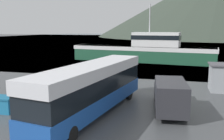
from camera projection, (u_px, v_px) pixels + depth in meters
water_surface at (174, 38)px, 142.86m from camera, size 240.00×240.00×0.00m
hill_backdrop at (222, 2)px, 173.38m from camera, size 173.35×173.35×48.08m
tour_bus at (93, 87)px, 16.77m from camera, size 4.32×12.53×3.42m
delivery_van at (170, 95)px, 17.41m from camera, size 2.66×6.25×2.27m
fishing_boat at (144, 50)px, 43.44m from camera, size 25.12×7.40×9.83m
storage_bin at (5, 104)px, 17.32m from camera, size 1.53×1.14×1.11m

